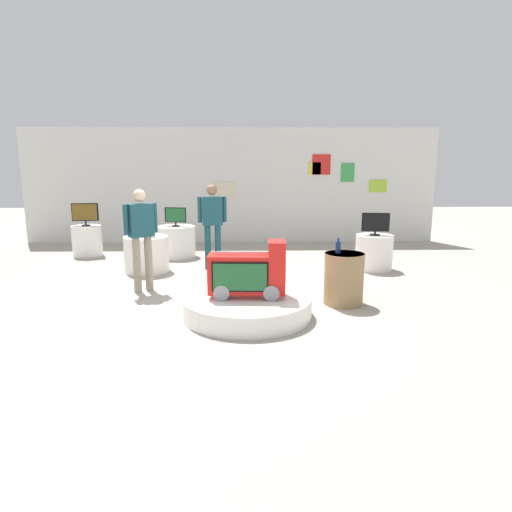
{
  "coord_description": "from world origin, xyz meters",
  "views": [
    {
      "loc": [
        0.35,
        -6.39,
        2.06
      ],
      "look_at": [
        0.51,
        -0.09,
        0.76
      ],
      "focal_mm": 31.92,
      "sensor_mm": 36.0,
      "label": 1
    }
  ],
  "objects_px": {
    "display_pedestal_left_rear": "(87,241)",
    "tv_on_right_rear": "(176,216)",
    "tv_on_center_rear": "(145,228)",
    "shopper_browsing_rear": "(212,220)",
    "main_display_pedestal": "(247,307)",
    "shopper_browsing_near_truck": "(141,232)",
    "novelty_firetruck_tv": "(248,274)",
    "display_pedestal_center_rear": "(147,254)",
    "side_table_round": "(344,278)",
    "bottle_on_side_table": "(338,247)",
    "display_pedestal_far_right": "(374,252)",
    "tv_on_left_rear": "(85,213)",
    "display_pedestal_right_rear": "(176,241)",
    "tv_on_far_right": "(376,223)"
  },
  "relations": [
    {
      "from": "main_display_pedestal",
      "to": "display_pedestal_left_rear",
      "type": "relative_size",
      "value": 2.57
    },
    {
      "from": "tv_on_right_rear",
      "to": "display_pedestal_right_rear",
      "type": "bearing_deg",
      "value": 104.88
    },
    {
      "from": "display_pedestal_left_rear",
      "to": "shopper_browsing_near_truck",
      "type": "relative_size",
      "value": 0.41
    },
    {
      "from": "tv_on_right_rear",
      "to": "shopper_browsing_near_truck",
      "type": "height_order",
      "value": "shopper_browsing_near_truck"
    },
    {
      "from": "display_pedestal_left_rear",
      "to": "tv_on_right_rear",
      "type": "relative_size",
      "value": 1.41
    },
    {
      "from": "novelty_firetruck_tv",
      "to": "tv_on_right_rear",
      "type": "height_order",
      "value": "tv_on_right_rear"
    },
    {
      "from": "display_pedestal_center_rear",
      "to": "display_pedestal_far_right",
      "type": "relative_size",
      "value": 1.18
    },
    {
      "from": "display_pedestal_right_rear",
      "to": "tv_on_far_right",
      "type": "relative_size",
      "value": 1.61
    },
    {
      "from": "display_pedestal_right_rear",
      "to": "display_pedestal_far_right",
      "type": "height_order",
      "value": "same"
    },
    {
      "from": "main_display_pedestal",
      "to": "display_pedestal_center_rear",
      "type": "relative_size",
      "value": 2.08
    },
    {
      "from": "main_display_pedestal",
      "to": "tv_on_right_rear",
      "type": "distance_m",
      "value": 4.43
    },
    {
      "from": "bottle_on_side_table",
      "to": "shopper_browsing_rear",
      "type": "relative_size",
      "value": 0.13
    },
    {
      "from": "main_display_pedestal",
      "to": "tv_on_far_right",
      "type": "bearing_deg",
      "value": 47.44
    },
    {
      "from": "display_pedestal_left_rear",
      "to": "tv_on_center_rear",
      "type": "bearing_deg",
      "value": -43.36
    },
    {
      "from": "tv_on_left_rear",
      "to": "display_pedestal_far_right",
      "type": "relative_size",
      "value": 0.79
    },
    {
      "from": "side_table_round",
      "to": "tv_on_center_rear",
      "type": "bearing_deg",
      "value": 147.47
    },
    {
      "from": "novelty_firetruck_tv",
      "to": "tv_on_left_rear",
      "type": "distance_m",
      "value": 5.56
    },
    {
      "from": "shopper_browsing_near_truck",
      "to": "display_pedestal_left_rear",
      "type": "bearing_deg",
      "value": 122.64
    },
    {
      "from": "tv_on_center_rear",
      "to": "display_pedestal_far_right",
      "type": "height_order",
      "value": "tv_on_center_rear"
    },
    {
      "from": "tv_on_left_rear",
      "to": "display_pedestal_far_right",
      "type": "bearing_deg",
      "value": -13.87
    },
    {
      "from": "display_pedestal_right_rear",
      "to": "shopper_browsing_rear",
      "type": "xyz_separation_m",
      "value": [
        0.9,
        -1.25,
        0.63
      ]
    },
    {
      "from": "display_pedestal_left_rear",
      "to": "side_table_round",
      "type": "bearing_deg",
      "value": -36.47
    },
    {
      "from": "display_pedestal_far_right",
      "to": "tv_on_far_right",
      "type": "bearing_deg",
      "value": -81.08
    },
    {
      "from": "bottle_on_side_table",
      "to": "shopper_browsing_rear",
      "type": "height_order",
      "value": "shopper_browsing_rear"
    },
    {
      "from": "display_pedestal_center_rear",
      "to": "side_table_round",
      "type": "distance_m",
      "value": 3.97
    },
    {
      "from": "shopper_browsing_near_truck",
      "to": "tv_on_center_rear",
      "type": "bearing_deg",
      "value": 99.72
    },
    {
      "from": "main_display_pedestal",
      "to": "novelty_firetruck_tv",
      "type": "bearing_deg",
      "value": -20.83
    },
    {
      "from": "tv_on_right_rear",
      "to": "tv_on_far_right",
      "type": "xyz_separation_m",
      "value": [
        4.05,
        -1.36,
        -0.0
      ]
    },
    {
      "from": "main_display_pedestal",
      "to": "shopper_browsing_near_truck",
      "type": "height_order",
      "value": "shopper_browsing_near_truck"
    },
    {
      "from": "tv_on_left_rear",
      "to": "shopper_browsing_near_truck",
      "type": "height_order",
      "value": "shopper_browsing_near_truck"
    },
    {
      "from": "display_pedestal_right_rear",
      "to": "tv_on_far_right",
      "type": "bearing_deg",
      "value": -18.64
    },
    {
      "from": "display_pedestal_center_rear",
      "to": "shopper_browsing_rear",
      "type": "bearing_deg",
      "value": 7.63
    },
    {
      "from": "side_table_round",
      "to": "shopper_browsing_near_truck",
      "type": "relative_size",
      "value": 0.46
    },
    {
      "from": "main_display_pedestal",
      "to": "display_pedestal_far_right",
      "type": "bearing_deg",
      "value": 47.49
    },
    {
      "from": "tv_on_center_rear",
      "to": "shopper_browsing_rear",
      "type": "xyz_separation_m",
      "value": [
        1.26,
        0.17,
        0.13
      ]
    },
    {
      "from": "display_pedestal_far_right",
      "to": "display_pedestal_right_rear",
      "type": "bearing_deg",
      "value": 161.41
    },
    {
      "from": "side_table_round",
      "to": "shopper_browsing_rear",
      "type": "relative_size",
      "value": 0.46
    },
    {
      "from": "tv_on_center_rear",
      "to": "side_table_round",
      "type": "distance_m",
      "value": 3.99
    },
    {
      "from": "tv_on_left_rear",
      "to": "tv_on_right_rear",
      "type": "xyz_separation_m",
      "value": [
        2.02,
        -0.14,
        -0.05
      ]
    },
    {
      "from": "display_pedestal_left_rear",
      "to": "shopper_browsing_rear",
      "type": "relative_size",
      "value": 0.41
    },
    {
      "from": "display_pedestal_right_rear",
      "to": "shopper_browsing_near_truck",
      "type": "bearing_deg",
      "value": -92.57
    },
    {
      "from": "main_display_pedestal",
      "to": "tv_on_right_rear",
      "type": "height_order",
      "value": "tv_on_right_rear"
    },
    {
      "from": "tv_on_right_rear",
      "to": "main_display_pedestal",
      "type": "bearing_deg",
      "value": -69.26
    },
    {
      "from": "display_pedestal_center_rear",
      "to": "display_pedestal_right_rear",
      "type": "height_order",
      "value": "same"
    },
    {
      "from": "tv_on_center_rear",
      "to": "tv_on_far_right",
      "type": "bearing_deg",
      "value": 0.7
    },
    {
      "from": "novelty_firetruck_tv",
      "to": "display_pedestal_center_rear",
      "type": "bearing_deg",
      "value": 125.79
    },
    {
      "from": "novelty_firetruck_tv",
      "to": "tv_on_far_right",
      "type": "xyz_separation_m",
      "value": [
        2.48,
        2.73,
        0.32
      ]
    },
    {
      "from": "tv_on_center_rear",
      "to": "bottle_on_side_table",
      "type": "relative_size",
      "value": 1.64
    },
    {
      "from": "display_pedestal_left_rear",
      "to": "display_pedestal_far_right",
      "type": "xyz_separation_m",
      "value": [
        6.06,
        -1.5,
        0.0
      ]
    },
    {
      "from": "display_pedestal_left_rear",
      "to": "tv_on_center_rear",
      "type": "distance_m",
      "value": 2.33
    }
  ]
}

